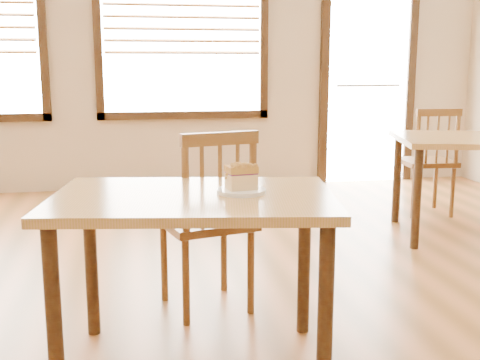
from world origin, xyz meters
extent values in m
plane|color=#C1B18D|center=(0.00, 4.00, 1.50)|extent=(7.00, 0.00, 7.00)
cube|color=#301F0D|center=(-1.06, 3.97, 1.70)|extent=(0.08, 0.06, 1.96)
cube|color=white|center=(0.30, 3.98, 1.70)|extent=(1.60, 0.02, 1.80)
cube|color=#301F0D|center=(0.30, 3.97, 0.76)|extent=(1.76, 0.06, 0.08)
cube|color=#301F0D|center=(-0.54, 3.97, 1.70)|extent=(0.08, 0.06, 1.96)
cube|color=#301F0D|center=(1.14, 3.97, 1.70)|extent=(0.08, 0.06, 1.96)
cube|color=#A56226|center=(0.30, 3.94, 1.86)|extent=(1.56, 0.05, 0.03)
cube|color=#A56226|center=(0.30, 3.94, 1.74)|extent=(1.56, 0.05, 0.03)
cube|color=#A56226|center=(0.30, 3.94, 1.63)|extent=(1.56, 0.05, 0.03)
cube|color=#A56226|center=(0.30, 3.94, 1.51)|extent=(1.56, 0.05, 0.03)
cube|color=#A56226|center=(0.30, 3.94, 1.39)|extent=(1.56, 0.05, 0.03)
cube|color=white|center=(2.30, 3.98, 1.10)|extent=(0.90, 0.02, 2.20)
cube|color=#301F0D|center=(1.80, 3.97, 1.10)|extent=(0.09, 0.06, 2.20)
cube|color=#301F0D|center=(2.79, 3.97, 1.10)|extent=(0.09, 0.06, 2.20)
cylinder|color=#B2B2B7|center=(2.30, 3.96, 1.05)|extent=(0.72, 0.03, 0.03)
cube|color=#AF7944|center=(-0.02, 0.14, 0.73)|extent=(1.26, 0.94, 0.04)
cylinder|color=#301F0D|center=(-0.57, -0.09, 0.35)|extent=(0.06, 0.06, 0.71)
cylinder|color=#301F0D|center=(0.43, -0.25, 0.35)|extent=(0.06, 0.06, 0.71)
cylinder|color=#301F0D|center=(-0.47, 0.53, 0.35)|extent=(0.06, 0.06, 0.71)
cylinder|color=#301F0D|center=(0.53, 0.37, 0.35)|extent=(0.06, 0.06, 0.71)
cube|color=brown|center=(0.11, 0.76, 0.47)|extent=(0.53, 0.53, 0.04)
cylinder|color=brown|center=(0.24, 0.97, 0.21)|extent=(0.04, 0.04, 0.45)
cylinder|color=brown|center=(-0.10, 0.89, 0.21)|extent=(0.04, 0.04, 0.45)
cylinder|color=brown|center=(0.32, 0.63, 0.21)|extent=(0.04, 0.04, 0.45)
cylinder|color=brown|center=(-0.02, 0.54, 0.21)|extent=(0.04, 0.04, 0.45)
cylinder|color=brown|center=(0.33, 0.61, 0.71)|extent=(0.04, 0.04, 0.48)
cylinder|color=brown|center=(-0.01, 0.52, 0.71)|extent=(0.04, 0.04, 0.48)
cube|color=brown|center=(0.16, 0.57, 0.92)|extent=(0.39, 0.14, 0.06)
cylinder|color=brown|center=(0.25, 0.59, 0.70)|extent=(0.02, 0.02, 0.42)
cylinder|color=brown|center=(0.16, 0.57, 0.70)|extent=(0.02, 0.02, 0.42)
cylinder|color=brown|center=(0.07, 0.54, 0.70)|extent=(0.02, 0.02, 0.42)
cylinder|color=#301F0D|center=(1.68, 1.52, 0.35)|extent=(0.06, 0.06, 0.71)
cylinder|color=#301F0D|center=(1.86, 2.23, 0.35)|extent=(0.06, 0.06, 0.71)
cube|color=brown|center=(2.24, 2.46, 0.45)|extent=(0.45, 0.45, 0.04)
cylinder|color=brown|center=(2.42, 2.62, 0.20)|extent=(0.04, 0.04, 0.43)
cylinder|color=brown|center=(2.09, 2.65, 0.20)|extent=(0.04, 0.04, 0.43)
cylinder|color=brown|center=(2.40, 2.28, 0.20)|extent=(0.04, 0.04, 0.43)
cylinder|color=brown|center=(2.06, 2.31, 0.20)|extent=(0.04, 0.04, 0.43)
cylinder|color=brown|center=(2.40, 2.26, 0.68)|extent=(0.04, 0.04, 0.46)
cylinder|color=brown|center=(2.06, 2.29, 0.68)|extent=(0.04, 0.04, 0.46)
cube|color=brown|center=(2.23, 2.27, 0.89)|extent=(0.38, 0.07, 0.06)
cylinder|color=brown|center=(2.32, 2.27, 0.67)|extent=(0.02, 0.02, 0.40)
cylinder|color=brown|center=(2.23, 2.27, 0.67)|extent=(0.02, 0.02, 0.40)
cylinder|color=brown|center=(2.14, 2.28, 0.67)|extent=(0.02, 0.02, 0.40)
cylinder|color=white|center=(0.18, 0.13, 0.76)|extent=(0.20, 0.20, 0.02)
cylinder|color=white|center=(0.18, 0.13, 0.75)|extent=(0.14, 0.14, 0.01)
cube|color=#FFD890|center=(0.18, 0.13, 0.80)|extent=(0.13, 0.11, 0.06)
cube|color=#4B153D|center=(0.18, 0.13, 0.83)|extent=(0.13, 0.10, 0.01)
cube|color=#B47F38|center=(0.18, 0.13, 0.85)|extent=(0.13, 0.11, 0.03)
sphere|color=#B47F38|center=(0.21, 0.12, 0.87)|extent=(0.02, 0.02, 0.02)
sphere|color=#B47F38|center=(0.13, 0.15, 0.87)|extent=(0.02, 0.02, 0.02)
sphere|color=#B47F38|center=(0.17, 0.12, 0.87)|extent=(0.03, 0.03, 0.03)
sphere|color=#B47F38|center=(0.22, 0.14, 0.87)|extent=(0.02, 0.02, 0.02)
sphere|color=#B47F38|center=(0.22, 0.15, 0.87)|extent=(0.02, 0.02, 0.02)
sphere|color=#B47F38|center=(0.19, 0.14, 0.87)|extent=(0.02, 0.02, 0.02)
sphere|color=#B47F38|center=(0.21, 0.11, 0.87)|extent=(0.02, 0.02, 0.02)
sphere|color=#B47F38|center=(0.16, 0.15, 0.87)|extent=(0.03, 0.03, 0.03)
sphere|color=#B47F38|center=(0.20, 0.15, 0.87)|extent=(0.02, 0.02, 0.02)
sphere|color=#B47F38|center=(0.16, 0.15, 0.87)|extent=(0.02, 0.02, 0.02)
sphere|color=#B47F38|center=(0.20, 0.12, 0.87)|extent=(0.02, 0.02, 0.02)
sphere|color=#B47F38|center=(0.16, 0.10, 0.87)|extent=(0.02, 0.02, 0.02)
sphere|color=#B47F38|center=(0.18, 0.10, 0.87)|extent=(0.01, 0.01, 0.01)
sphere|color=#B47F38|center=(0.19, 0.10, 0.87)|extent=(0.02, 0.02, 0.02)
sphere|color=#B47F38|center=(0.18, 0.10, 0.87)|extent=(0.02, 0.02, 0.02)
sphere|color=#B47F38|center=(0.16, 0.14, 0.87)|extent=(0.01, 0.01, 0.01)
sphere|color=#B47F38|center=(0.16, 0.12, 0.87)|extent=(0.02, 0.02, 0.02)
sphere|color=#B47F38|center=(0.23, 0.13, 0.87)|extent=(0.02, 0.02, 0.02)
sphere|color=#B47F38|center=(0.14, 0.16, 0.87)|extent=(0.03, 0.03, 0.03)
sphere|color=#B47F38|center=(0.15, 0.10, 0.87)|extent=(0.02, 0.02, 0.02)
sphere|color=#B47F38|center=(0.22, 0.15, 0.87)|extent=(0.03, 0.03, 0.03)
sphere|color=#B47F38|center=(0.19, 0.14, 0.87)|extent=(0.02, 0.02, 0.02)
sphere|color=#B47F38|center=(0.12, 0.09, 0.83)|extent=(0.02, 0.02, 0.02)
sphere|color=#B47F38|center=(0.12, 0.11, 0.82)|extent=(0.02, 0.02, 0.02)
sphere|color=#B47F38|center=(0.13, 0.10, 0.83)|extent=(0.02, 0.02, 0.02)
camera|label=1|loc=(-0.27, -2.26, 1.27)|focal=45.00mm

